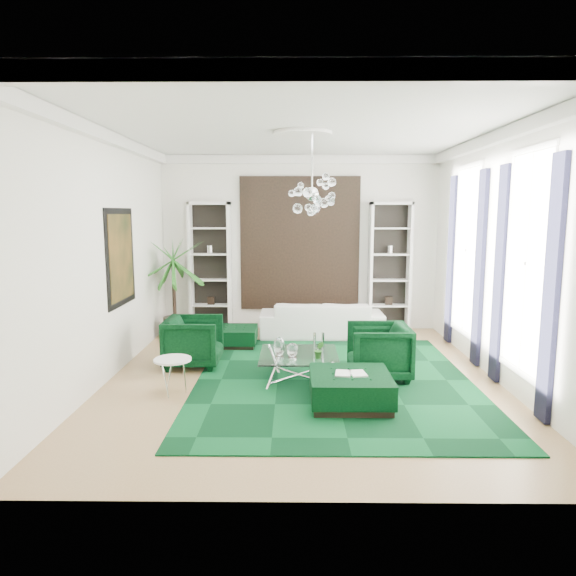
{
  "coord_description": "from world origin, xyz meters",
  "views": [
    {
      "loc": [
        -0.13,
        -7.78,
        2.58
      ],
      "look_at": [
        -0.23,
        0.5,
        1.36
      ],
      "focal_mm": 32.0,
      "sensor_mm": 36.0,
      "label": 1
    }
  ],
  "objects_px": {
    "ottoman_side": "(235,337)",
    "ottoman_front": "(350,389)",
    "coffee_table": "(299,367)",
    "armchair_left": "(194,342)",
    "sofa": "(321,319)",
    "armchair_right": "(379,351)",
    "palm": "(174,275)",
    "side_table": "(173,377)"
  },
  "relations": [
    {
      "from": "ottoman_side",
      "to": "ottoman_front",
      "type": "bearing_deg",
      "value": -58.24
    },
    {
      "from": "coffee_table",
      "to": "ottoman_side",
      "type": "bearing_deg",
      "value": 121.01
    },
    {
      "from": "ottoman_front",
      "to": "armchair_left",
      "type": "bearing_deg",
      "value": 144.51
    },
    {
      "from": "armchair_left",
      "to": "ottoman_front",
      "type": "bearing_deg",
      "value": -125.49
    },
    {
      "from": "sofa",
      "to": "ottoman_side",
      "type": "height_order",
      "value": "sofa"
    },
    {
      "from": "armchair_right",
      "to": "ottoman_side",
      "type": "height_order",
      "value": "armchair_right"
    },
    {
      "from": "armchair_left",
      "to": "armchair_right",
      "type": "height_order",
      "value": "armchair_right"
    },
    {
      "from": "ottoman_side",
      "to": "sofa",
      "type": "bearing_deg",
      "value": 24.92
    },
    {
      "from": "coffee_table",
      "to": "ottoman_side",
      "type": "distance_m",
      "value": 2.36
    },
    {
      "from": "palm",
      "to": "ottoman_front",
      "type": "bearing_deg",
      "value": -49.11
    },
    {
      "from": "armchair_right",
      "to": "ottoman_side",
      "type": "distance_m",
      "value": 3.13
    },
    {
      "from": "coffee_table",
      "to": "ottoman_front",
      "type": "relative_size",
      "value": 1.12
    },
    {
      "from": "sofa",
      "to": "palm",
      "type": "bearing_deg",
      "value": 2.74
    },
    {
      "from": "armchair_right",
      "to": "palm",
      "type": "relative_size",
      "value": 0.36
    },
    {
      "from": "side_table",
      "to": "palm",
      "type": "distance_m",
      "value": 3.58
    },
    {
      "from": "sofa",
      "to": "side_table",
      "type": "bearing_deg",
      "value": 56.53
    },
    {
      "from": "armchair_left",
      "to": "palm",
      "type": "xyz_separation_m",
      "value": [
        -0.77,
        1.97,
        0.89
      ]
    },
    {
      "from": "armchair_right",
      "to": "ottoman_front",
      "type": "distance_m",
      "value": 1.3
    },
    {
      "from": "armchair_left",
      "to": "ottoman_front",
      "type": "distance_m",
      "value": 3.02
    },
    {
      "from": "armchair_right",
      "to": "palm",
      "type": "height_order",
      "value": "palm"
    },
    {
      "from": "coffee_table",
      "to": "side_table",
      "type": "relative_size",
      "value": 2.26
    },
    {
      "from": "palm",
      "to": "sofa",
      "type": "bearing_deg",
      "value": 2.74
    },
    {
      "from": "armchair_right",
      "to": "side_table",
      "type": "relative_size",
      "value": 1.77
    },
    {
      "from": "ottoman_side",
      "to": "palm",
      "type": "height_order",
      "value": "palm"
    },
    {
      "from": "ottoman_front",
      "to": "sofa",
      "type": "bearing_deg",
      "value": 92.71
    },
    {
      "from": "ottoman_side",
      "to": "palm",
      "type": "bearing_deg",
      "value": 153.75
    },
    {
      "from": "armchair_right",
      "to": "side_table",
      "type": "height_order",
      "value": "armchair_right"
    },
    {
      "from": "coffee_table",
      "to": "ottoman_side",
      "type": "xyz_separation_m",
      "value": [
        -1.21,
        2.02,
        -0.02
      ]
    },
    {
      "from": "armchair_right",
      "to": "ottoman_front",
      "type": "xyz_separation_m",
      "value": [
        -0.57,
        -1.16,
        -0.21
      ]
    },
    {
      "from": "coffee_table",
      "to": "palm",
      "type": "xyz_separation_m",
      "value": [
        -2.54,
        2.67,
        1.11
      ]
    },
    {
      "from": "ottoman_side",
      "to": "side_table",
      "type": "bearing_deg",
      "value": -102.31
    },
    {
      "from": "sofa",
      "to": "armchair_left",
      "type": "relative_size",
      "value": 2.74
    },
    {
      "from": "side_table",
      "to": "palm",
      "type": "xyz_separation_m",
      "value": [
        -0.74,
        3.34,
        1.06
      ]
    },
    {
      "from": "sofa",
      "to": "palm",
      "type": "relative_size",
      "value": 0.96
    },
    {
      "from": "ottoman_front",
      "to": "palm",
      "type": "distance_m",
      "value": 5.04
    },
    {
      "from": "armchair_left",
      "to": "side_table",
      "type": "relative_size",
      "value": 1.74
    },
    {
      "from": "coffee_table",
      "to": "ottoman_front",
      "type": "distance_m",
      "value": 1.25
    },
    {
      "from": "armchair_left",
      "to": "palm",
      "type": "distance_m",
      "value": 2.3
    },
    {
      "from": "sofa",
      "to": "ottoman_side",
      "type": "xyz_separation_m",
      "value": [
        -1.72,
        -0.8,
        -0.19
      ]
    },
    {
      "from": "sofa",
      "to": "coffee_table",
      "type": "xyz_separation_m",
      "value": [
        -0.5,
        -2.82,
        -0.16
      ]
    },
    {
      "from": "sofa",
      "to": "ottoman_side",
      "type": "distance_m",
      "value": 1.9
    },
    {
      "from": "armchair_left",
      "to": "coffee_table",
      "type": "relative_size",
      "value": 0.77
    }
  ]
}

